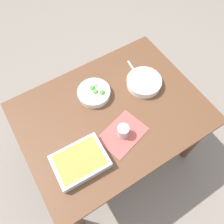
{
  "coord_description": "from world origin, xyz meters",
  "views": [
    {
      "loc": [
        0.38,
        0.6,
        2.02
      ],
      "look_at": [
        0.0,
        0.0,
        0.74
      ],
      "focal_mm": 35.99,
      "sensor_mm": 36.0,
      "label": 1
    }
  ],
  "objects_px": {
    "broccoli_bowl": "(94,93)",
    "drink_cup": "(123,132)",
    "spoon_by_stew": "(135,72)",
    "stew_bowl": "(144,82)",
    "baking_dish": "(80,161)"
  },
  "relations": [
    {
      "from": "stew_bowl",
      "to": "drink_cup",
      "type": "bearing_deg",
      "value": 35.64
    },
    {
      "from": "broccoli_bowl",
      "to": "baking_dish",
      "type": "xyz_separation_m",
      "value": [
        0.3,
        0.37,
        0.0
      ]
    },
    {
      "from": "broccoli_bowl",
      "to": "spoon_by_stew",
      "type": "distance_m",
      "value": 0.35
    },
    {
      "from": "broccoli_bowl",
      "to": "drink_cup",
      "type": "relative_size",
      "value": 2.62
    },
    {
      "from": "baking_dish",
      "to": "spoon_by_stew",
      "type": "bearing_deg",
      "value": -149.49
    },
    {
      "from": "broccoli_bowl",
      "to": "drink_cup",
      "type": "xyz_separation_m",
      "value": [
        -0.01,
        0.34,
        0.01
      ]
    },
    {
      "from": "drink_cup",
      "to": "spoon_by_stew",
      "type": "bearing_deg",
      "value": -133.69
    },
    {
      "from": "stew_bowl",
      "to": "broccoli_bowl",
      "type": "relative_size",
      "value": 1.09
    },
    {
      "from": "stew_bowl",
      "to": "broccoli_bowl",
      "type": "height_order",
      "value": "broccoli_bowl"
    },
    {
      "from": "spoon_by_stew",
      "to": "stew_bowl",
      "type": "bearing_deg",
      "value": 83.21
    },
    {
      "from": "broccoli_bowl",
      "to": "drink_cup",
      "type": "distance_m",
      "value": 0.34
    },
    {
      "from": "drink_cup",
      "to": "spoon_by_stew",
      "type": "distance_m",
      "value": 0.5
    },
    {
      "from": "broccoli_bowl",
      "to": "spoon_by_stew",
      "type": "relative_size",
      "value": 1.27
    },
    {
      "from": "broccoli_bowl",
      "to": "spoon_by_stew",
      "type": "xyz_separation_m",
      "value": [
        -0.35,
        -0.02,
        -0.03
      ]
    },
    {
      "from": "broccoli_bowl",
      "to": "baking_dish",
      "type": "height_order",
      "value": "broccoli_bowl"
    }
  ]
}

